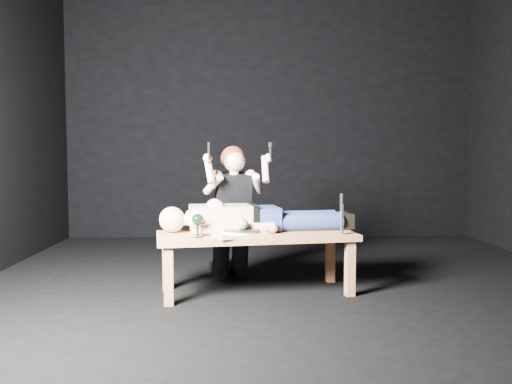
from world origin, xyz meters
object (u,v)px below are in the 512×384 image
table (256,263)px  carving_knife (342,214)px  goblet (198,226)px  kneeling_woman (231,210)px  lying_man (258,215)px  serving_tray (240,234)px

table → carving_knife: carving_knife is taller
table → goblet: 0.56m
kneeling_woman → carving_knife: bearing=-51.0°
table → lying_man: lying_man is taller
kneeling_woman → serving_tray: (0.07, -0.64, -0.10)m
carving_knife → kneeling_woman: bearing=134.6°
lying_man → serving_tray: (-0.14, -0.27, -0.11)m
table → lying_man: bearing=71.4°
table → carving_knife: (0.62, -0.10, 0.37)m
lying_man → kneeling_woman: bearing=111.2°
lying_man → carving_knife: (0.60, -0.23, 0.03)m
table → serving_tray: (-0.12, -0.15, 0.24)m
goblet → carving_knife: size_ratio=0.56×
goblet → serving_tray: bearing=11.3°
carving_knife → serving_tray: bearing=174.4°
lying_man → goblet: bearing=-152.0°
table → kneeling_woman: (-0.19, 0.49, 0.34)m
kneeling_woman → goblet: 0.74m
carving_knife → table: bearing=161.6°
table → carving_knife: 0.73m
lying_man → kneeling_woman: kneeling_woman is taller
kneeling_woman → goblet: bearing=-122.5°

